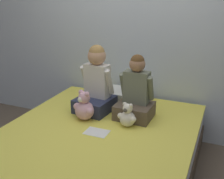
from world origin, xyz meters
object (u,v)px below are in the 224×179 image
(child_on_right, at_px, (136,94))
(teddy_bear_held_by_right_child, at_px, (127,116))
(teddy_bear_held_by_left_child, at_px, (84,108))
(sign_card, at_px, (97,132))
(child_on_left, at_px, (96,85))
(pillow_at_headboard, at_px, (128,96))
(bed, at_px, (97,155))

(child_on_right, distance_m, teddy_bear_held_by_right_child, 0.26)
(teddy_bear_held_by_left_child, distance_m, sign_card, 0.32)
(child_on_left, bearing_deg, teddy_bear_held_by_right_child, -21.65)
(child_on_left, height_order, teddy_bear_held_by_left_child, child_on_left)
(pillow_at_headboard, bearing_deg, child_on_right, -60.38)
(bed, relative_size, child_on_right, 3.23)
(child_on_left, xyz_separation_m, child_on_right, (0.43, -0.01, -0.04))
(bed, bearing_deg, teddy_bear_held_by_right_child, 44.57)
(child_on_right, bearing_deg, child_on_left, -179.45)
(bed, xyz_separation_m, sign_card, (0.01, -0.01, 0.24))
(child_on_right, height_order, teddy_bear_held_by_right_child, child_on_right)
(bed, bearing_deg, pillow_at_headboard, 90.00)
(teddy_bear_held_by_right_child, bearing_deg, child_on_left, 163.33)
(child_on_right, bearing_deg, bed, -115.06)
(pillow_at_headboard, height_order, sign_card, pillow_at_headboard)
(sign_card, bearing_deg, bed, 132.11)
(bed, distance_m, teddy_bear_held_by_left_child, 0.46)
(teddy_bear_held_by_left_child, bearing_deg, child_on_left, 107.90)
(child_on_right, bearing_deg, teddy_bear_held_by_right_child, -88.88)
(child_on_left, distance_m, child_on_right, 0.43)
(child_on_left, bearing_deg, teddy_bear_held_by_left_child, -84.30)
(child_on_left, xyz_separation_m, teddy_bear_held_by_right_child, (0.43, -0.23, -0.18))
(teddy_bear_held_by_right_child, bearing_deg, sign_card, -121.28)
(teddy_bear_held_by_right_child, height_order, pillow_at_headboard, teddy_bear_held_by_right_child)
(child_on_right, relative_size, teddy_bear_held_by_right_child, 2.71)
(child_on_left, distance_m, teddy_bear_held_by_left_child, 0.30)
(child_on_right, relative_size, teddy_bear_held_by_left_child, 2.12)
(child_on_right, bearing_deg, teddy_bear_held_by_left_child, -148.60)
(teddy_bear_held_by_left_child, xyz_separation_m, pillow_at_headboard, (0.22, 0.63, -0.07))
(teddy_bear_held_by_left_child, distance_m, pillow_at_headboard, 0.67)
(child_on_right, relative_size, sign_card, 2.97)
(teddy_bear_held_by_left_child, bearing_deg, child_on_right, 48.91)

